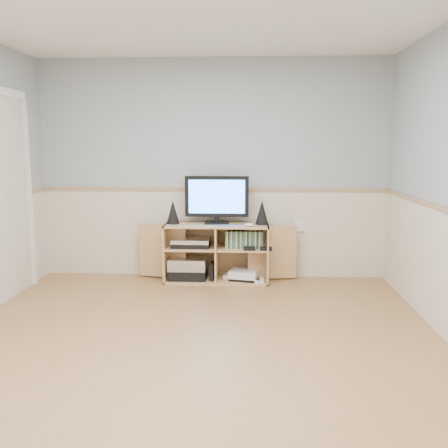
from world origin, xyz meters
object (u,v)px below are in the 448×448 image
(monitor, at_px, (217,198))
(keyboard, at_px, (227,226))
(media_cabinet, at_px, (217,251))
(game_consoles, at_px, (243,275))

(monitor, distance_m, keyboard, 0.37)
(monitor, bearing_deg, media_cabinet, 90.00)
(keyboard, bearing_deg, monitor, 114.16)
(monitor, bearing_deg, keyboard, -55.68)
(keyboard, bearing_deg, game_consoles, 26.44)
(media_cabinet, height_order, game_consoles, media_cabinet)
(keyboard, distance_m, game_consoles, 0.62)
(monitor, bearing_deg, game_consoles, -11.45)
(monitor, height_order, keyboard, monitor)
(keyboard, relative_size, game_consoles, 0.63)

